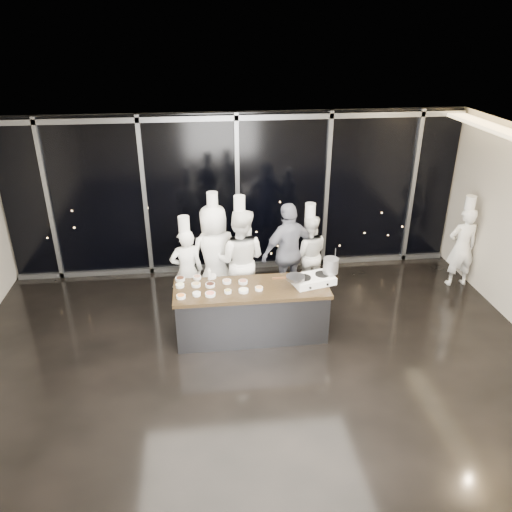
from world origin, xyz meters
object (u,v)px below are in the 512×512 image
at_px(chef_center, 240,260).
at_px(chef_right, 308,253).
at_px(chef_far_left, 187,270).
at_px(chef_side, 462,246).
at_px(stove, 313,279).
at_px(chef_left, 214,255).
at_px(frying_pan, 295,278).
at_px(guest, 289,252).
at_px(demo_counter, 251,311).
at_px(stock_pot, 331,266).

xyz_separation_m(chef_center, chef_right, (1.32, 0.48, -0.17)).
distance_m(chef_far_left, chef_side, 5.24).
distance_m(stove, chef_center, 1.40).
relative_size(chef_center, chef_right, 1.20).
bearing_deg(chef_left, chef_right, 168.89).
distance_m(stove, chef_right, 1.39).
bearing_deg(chef_side, frying_pan, 19.01).
distance_m(stove, frying_pan, 0.34).
bearing_deg(chef_right, guest, 36.12).
bearing_deg(chef_far_left, frying_pan, 141.48).
bearing_deg(chef_right, chef_far_left, 17.71).
distance_m(demo_counter, chef_far_left, 1.41).
relative_size(chef_right, chef_side, 0.97).
bearing_deg(guest, stove, 76.93).
xyz_separation_m(demo_counter, chef_right, (1.22, 1.39, 0.33)).
relative_size(stock_pot, chef_right, 0.14).
xyz_separation_m(demo_counter, stock_pot, (1.30, 0.09, 0.71)).
relative_size(stove, frying_pan, 1.36).
distance_m(stock_pot, chef_far_left, 2.49).
height_order(chef_far_left, chef_right, chef_far_left).
height_order(chef_far_left, chef_side, chef_side).
bearing_deg(frying_pan, demo_counter, 159.94).
xyz_separation_m(stove, guest, (-0.19, 1.11, -0.03)).
xyz_separation_m(demo_counter, stove, (1.00, 0.02, 0.51)).
distance_m(chef_left, chef_side, 4.74).
xyz_separation_m(stove, stock_pot, (0.30, 0.07, 0.20)).
bearing_deg(frying_pan, guest, 69.92).
bearing_deg(chef_right, stock_pot, 98.78).
bearing_deg(chef_left, chef_far_left, 5.78).
relative_size(stock_pot, chef_side, 0.13).
bearing_deg(guest, demo_counter, 31.76).
height_order(guest, chef_side, guest).
relative_size(frying_pan, chef_side, 0.30).
xyz_separation_m(stock_pot, chef_side, (2.90, 1.20, -0.34)).
bearing_deg(demo_counter, chef_left, 115.33).
bearing_deg(chef_far_left, chef_left, -163.89).
xyz_separation_m(stove, chef_center, (-1.09, 0.88, -0.01)).
xyz_separation_m(stock_pot, guest, (-0.49, 1.05, -0.23)).
relative_size(chef_left, chef_right, 1.20).
distance_m(chef_center, guest, 0.93).
relative_size(stove, chef_center, 0.35).
relative_size(chef_far_left, chef_right, 1.02).
height_order(demo_counter, chef_center, chef_center).
height_order(stove, frying_pan, frying_pan).
bearing_deg(chef_center, chef_far_left, 16.06).
height_order(chef_far_left, chef_center, chef_center).
distance_m(chef_center, chef_right, 1.41).
relative_size(frying_pan, chef_left, 0.26).
height_order(frying_pan, guest, guest).
bearing_deg(stock_pot, chef_side, 22.38).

